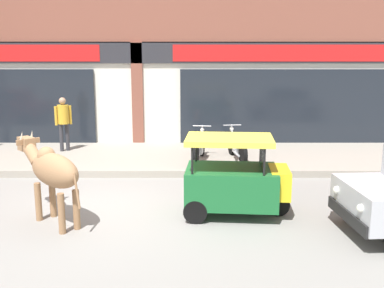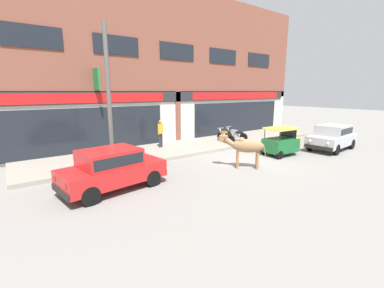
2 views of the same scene
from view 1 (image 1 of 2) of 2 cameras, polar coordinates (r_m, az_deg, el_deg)
ground_plane at (r=9.29m, az=-10.95°, el=-7.97°), size 90.00×90.00×0.00m
sidewalk at (r=13.09m, az=-7.66°, el=-1.72°), size 19.00×3.66×0.18m
shop_building at (r=14.90m, az=-7.06°, el=17.61°), size 23.00×1.40×9.74m
cow at (r=8.43m, az=-17.31°, el=-3.17°), size 1.66×1.69×1.61m
auto_rickshaw at (r=8.62m, az=5.56°, el=-4.75°), size 2.04×1.30×1.52m
motorcycle_0 at (r=12.16m, az=0.94°, el=-0.35°), size 0.58×1.80×0.88m
motorcycle_1 at (r=12.37m, az=5.79°, el=-0.20°), size 0.54×1.80×0.88m
pedestrian at (r=13.82m, az=-15.98°, el=3.17°), size 0.45×0.32×1.60m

